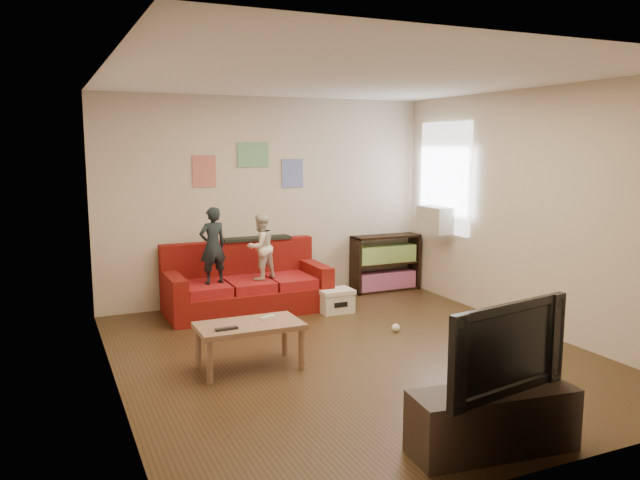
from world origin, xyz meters
name	(u,v)px	position (x,y,z in m)	size (l,w,h in m)	color
room_shell	(354,221)	(0.00, 0.00, 1.35)	(4.52, 5.02, 2.72)	#442F1A
sofa	(246,287)	(-0.46, 2.07, 0.30)	(2.01, 0.92, 0.88)	maroon
child_a	(213,246)	(-0.91, 1.90, 0.89)	(0.34, 0.22, 0.93)	black
child_b	(260,247)	(-0.31, 1.90, 0.83)	(0.40, 0.31, 0.82)	silver
coffee_table	(249,330)	(-1.06, 0.05, 0.37)	(0.97, 0.53, 0.44)	#906852
remote	(226,329)	(-1.31, -0.07, 0.45)	(0.21, 0.05, 0.02)	black
game_controller	(268,318)	(-0.86, 0.10, 0.45)	(0.15, 0.04, 0.03)	silver
bookshelf	(385,266)	(1.70, 2.30, 0.36)	(1.00, 0.30, 0.80)	black
window	(445,178)	(2.22, 1.65, 1.64)	(0.04, 1.08, 1.48)	white
ac_unit	(436,220)	(2.10, 1.65, 1.08)	(0.28, 0.55, 0.35)	#B7B2A3
artwork_left	(204,171)	(-0.85, 2.48, 1.75)	(0.30, 0.01, 0.40)	#D87266
artwork_center	(253,155)	(-0.20, 2.48, 1.95)	(0.42, 0.01, 0.32)	#72B27F
artwork_right	(292,173)	(0.35, 2.48, 1.70)	(0.30, 0.01, 0.38)	#727FCC
file_box	(336,300)	(0.53, 1.52, 0.15)	(0.42, 0.32, 0.29)	silver
tv_stand	(493,421)	(-0.03, -2.15, 0.22)	(1.16, 0.39, 0.43)	#352821
television	(496,345)	(-0.03, -2.15, 0.75)	(1.09, 0.14, 0.63)	black
tissue	(396,328)	(0.79, 0.49, 0.05)	(0.09, 0.09, 0.09)	white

